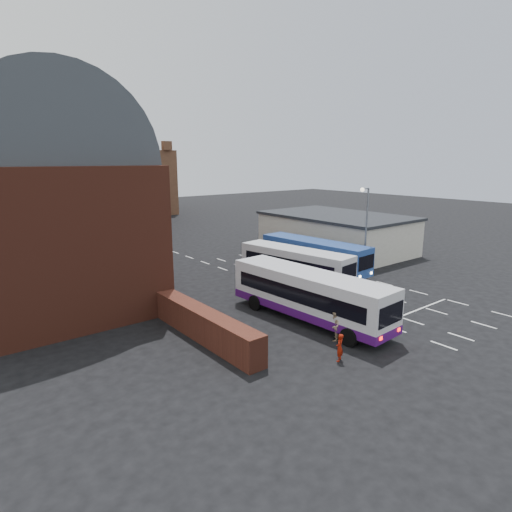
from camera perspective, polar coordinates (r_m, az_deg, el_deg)
ground at (r=30.77m, az=11.80°, el=-7.24°), size 180.00×180.00×0.00m
railway_station at (r=39.92m, az=-28.63°, el=7.28°), size 12.00×28.00×16.00m
forecourt_wall at (r=25.50m, az=-6.80°, el=-9.17°), size 1.20×10.00×1.80m
cream_building at (r=50.13m, az=10.62°, el=3.11°), size 10.40×16.40×4.25m
brick_terrace at (r=66.48m, az=-24.32°, el=7.45°), size 22.00×10.00×11.00m
castle_keep at (r=89.01m, az=-20.14°, el=9.20°), size 22.00×22.00×12.00m
bus_white_outbound at (r=28.17m, az=7.10°, el=-4.83°), size 3.51×12.03×3.24m
bus_white_inbound at (r=37.04m, az=5.26°, el=-0.83°), size 3.94×10.83×2.89m
bus_blue at (r=40.20m, az=7.78°, el=0.32°), size 3.49×11.31×3.04m
bus_red_double at (r=58.43m, az=-16.54°, el=4.15°), size 2.55×10.07×4.03m
street_lamp at (r=38.98m, az=14.37°, el=4.22°), size 1.59×0.63×8.04m
pedestrian_red at (r=23.32m, az=11.08°, el=-11.89°), size 0.65×0.57×1.51m
pedestrian_beige at (r=25.68m, az=10.47°, el=-9.16°), size 1.08×1.00×1.78m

